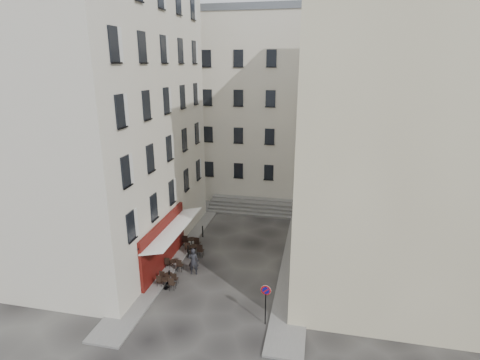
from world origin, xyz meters
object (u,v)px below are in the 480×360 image
(bistro_table_a, at_px, (166,282))
(bistro_table_b, at_px, (169,277))
(no_parking_sign, at_px, (266,297))
(pedestrian, at_px, (193,261))

(bistro_table_a, distance_m, bistro_table_b, 0.59)
(bistro_table_a, bearing_deg, bistro_table_b, 95.22)
(no_parking_sign, relative_size, bistro_table_a, 1.96)
(no_parking_sign, relative_size, pedestrian, 1.26)
(no_parking_sign, distance_m, bistro_table_b, 7.23)
(no_parking_sign, distance_m, bistro_table_a, 6.98)
(pedestrian, bearing_deg, bistro_table_a, 46.31)
(no_parking_sign, bearing_deg, bistro_table_b, 162.37)
(bistro_table_b, distance_m, pedestrian, 1.91)
(bistro_table_a, relative_size, pedestrian, 0.65)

